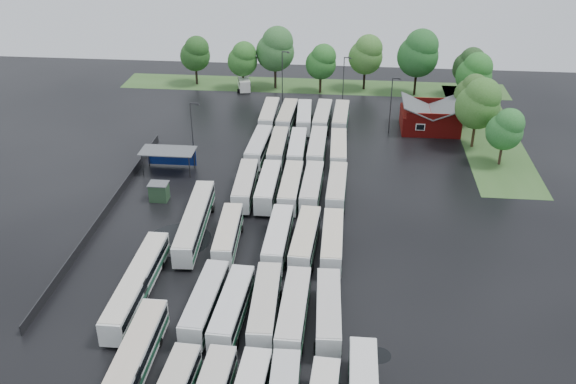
{
  "coord_description": "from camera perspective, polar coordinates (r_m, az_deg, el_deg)",
  "views": [
    {
      "loc": [
        9.54,
        -64.54,
        43.03
      ],
      "look_at": [
        2.0,
        12.0,
        2.5
      ],
      "focal_mm": 40.0,
      "sensor_mm": 36.0,
      "label": 1
    }
  ],
  "objects": [
    {
      "name": "tree_east_4",
      "position": [
        134.12,
        15.68,
        10.67
      ],
      "size": [
        5.51,
        5.49,
        9.09
      ],
      "color": "black",
      "rests_on": "ground"
    },
    {
      "name": "tree_north_4",
      "position": [
        133.25,
        7.0,
        12.06
      ],
      "size": [
        6.91,
        6.91,
        11.45
      ],
      "color": "black",
      "rests_on": "ground"
    },
    {
      "name": "lamp_post_nw",
      "position": [
        99.78,
        -8.45,
        5.58
      ],
      "size": [
        1.54,
        0.3,
        10.02
      ],
      "color": "#2D2D30",
      "rests_on": "ground"
    },
    {
      "name": "bus_r5c2",
      "position": [
        114.47,
        1.45,
        6.65
      ],
      "size": [
        3.01,
        11.63,
        3.21
      ],
      "rotation": [
        0.0,
        0.0,
        0.05
      ],
      "color": "silver",
      "rests_on": "ground"
    },
    {
      "name": "tree_east_3",
      "position": [
        125.91,
        16.3,
        10.12
      ],
      "size": [
        6.69,
        6.69,
        11.08
      ],
      "color": "#3C2A1B",
      "rests_on": "ground"
    },
    {
      "name": "bus_r2c2",
      "position": [
        77.96,
        -0.9,
        -4.11
      ],
      "size": [
        2.71,
        12.03,
        3.34
      ],
      "rotation": [
        0.0,
        0.0,
        -0.01
      ],
      "color": "silver",
      "rests_on": "ground"
    },
    {
      "name": "bus_r1c1",
      "position": [
        67.12,
        -5.0,
        -10.24
      ],
      "size": [
        3.03,
        11.88,
        3.28
      ],
      "rotation": [
        0.0,
        0.0,
        -0.05
      ],
      "color": "silver",
      "rests_on": "ground"
    },
    {
      "name": "tree_north_3",
      "position": [
        130.56,
        3.02,
        11.51
      ],
      "size": [
        6.13,
        6.13,
        10.16
      ],
      "color": "#2E2115",
      "rests_on": "ground"
    },
    {
      "name": "bus_r1c3",
      "position": [
        66.32,
        0.51,
        -10.59
      ],
      "size": [
        2.75,
        12.17,
        3.38
      ],
      "rotation": [
        0.0,
        0.0,
        -0.01
      ],
      "color": "silver",
      "rests_on": "ground"
    },
    {
      "name": "bus_r1c2",
      "position": [
        67.03,
        -2.06,
        -10.14
      ],
      "size": [
        3.0,
        12.18,
        3.37
      ],
      "rotation": [
        0.0,
        0.0,
        0.04
      ],
      "color": "silver",
      "rests_on": "ground"
    },
    {
      "name": "puddle_4",
      "position": [
        64.79,
        8.1,
        -14.17
      ],
      "size": [
        2.36,
        2.36,
        0.01
      ],
      "primitive_type": "cylinder",
      "color": "black",
      "rests_on": "ground"
    },
    {
      "name": "puddle_3",
      "position": [
        76.5,
        0.6,
        -6.44
      ],
      "size": [
        3.5,
        3.5,
        0.01
      ],
      "primitive_type": "cylinder",
      "color": "black",
      "rests_on": "ground"
    },
    {
      "name": "bus_r3c1",
      "position": [
        89.91,
        -1.78,
        0.49
      ],
      "size": [
        2.56,
        11.9,
        3.31
      ],
      "rotation": [
        0.0,
        0.0,
        0.0
      ],
      "color": "silver",
      "rests_on": "ground"
    },
    {
      "name": "bus_r5c4",
      "position": [
        114.34,
        4.71,
        6.55
      ],
      "size": [
        2.86,
        11.8,
        3.26
      ],
      "rotation": [
        0.0,
        0.0,
        -0.03
      ],
      "color": "silver",
      "rests_on": "ground"
    },
    {
      "name": "puddle_2",
      "position": [
        82.21,
        -9.67,
        -4.21
      ],
      "size": [
        8.23,
        8.23,
        0.01
      ],
      "primitive_type": "cylinder",
      "color": "black",
      "rests_on": "ground"
    },
    {
      "name": "bus_r3c2",
      "position": [
        89.59,
        0.25,
        0.41
      ],
      "size": [
        2.63,
        11.97,
        3.33
      ],
      "rotation": [
        0.0,
        0.0,
        -0.01
      ],
      "color": "silver",
      "rests_on": "ground"
    },
    {
      "name": "bus_r4c2",
      "position": [
        101.68,
        0.83,
        3.85
      ],
      "size": [
        2.67,
        11.66,
        3.23
      ],
      "rotation": [
        0.0,
        0.0,
        0.02
      ],
      "color": "silver",
      "rests_on": "ground"
    },
    {
      "name": "bus_r5c3",
      "position": [
        114.29,
        3.07,
        6.61
      ],
      "size": [
        3.0,
        12.04,
        3.33
      ],
      "rotation": [
        0.0,
        0.0,
        -0.04
      ],
      "color": "silver",
      "rests_on": "ground"
    },
    {
      "name": "bus_r2c3",
      "position": [
        77.64,
        1.53,
        -4.26
      ],
      "size": [
        3.17,
        12.15,
        3.35
      ],
      "rotation": [
        0.0,
        0.0,
        -0.05
      ],
      "color": "silver",
      "rests_on": "ground"
    },
    {
      "name": "bus_r4c0",
      "position": [
        102.35,
        -2.62,
        4.02
      ],
      "size": [
        2.98,
        12.05,
        3.33
      ],
      "rotation": [
        0.0,
        0.0,
        -0.04
      ],
      "color": "silver",
      "rests_on": "ground"
    },
    {
      "name": "artic_bus_west_a",
      "position": [
        61.41,
        -14.03,
        -15.35
      ],
      "size": [
        2.59,
        18.07,
        3.35
      ],
      "rotation": [
        0.0,
        0.0,
        -0.0
      ],
      "color": "silver",
      "rests_on": "ground"
    },
    {
      "name": "west_fence",
      "position": [
        89.83,
        -15.82,
        -1.55
      ],
      "size": [
        0.1,
        50.0,
        1.2
      ],
      "primitive_type": "cube",
      "color": "#2D2D30",
      "rests_on": "ground"
    },
    {
      "name": "lamp_post_back_w",
      "position": [
        125.46,
        -0.45,
        10.54
      ],
      "size": [
        1.55,
        0.3,
        10.06
      ],
      "color": "#2D2D30",
      "rests_on": "ground"
    },
    {
      "name": "bus_r1c4",
      "position": [
        66.52,
        3.61,
        -10.59
      ],
      "size": [
        2.99,
        11.77,
        3.25
      ],
      "rotation": [
        0.0,
        0.0,
        0.04
      ],
      "color": "silver",
      "rests_on": "ground"
    },
    {
      "name": "bus_r3c0",
      "position": [
        90.36,
        -3.82,
        0.59
      ],
      "size": [
        2.99,
        12.0,
        3.31
      ],
      "rotation": [
        0.0,
        0.0,
        0.04
      ],
      "color": "silver",
      "rests_on": "ground"
    },
    {
      "name": "lamp_post_ne",
      "position": [
        111.57,
        9.2,
        7.94
      ],
      "size": [
        1.54,
        0.3,
        10.03
      ],
      "color": "#2D2D30",
      "rests_on": "ground"
    },
    {
      "name": "bus_r3c3",
      "position": [
        89.75,
        2.13,
        0.42
      ],
      "size": [
        2.79,
        11.85,
        3.28
      ],
      "rotation": [
        0.0,
        0.0,
        -0.02
      ],
      "color": "silver",
      "rests_on": "ground"
    },
    {
      "name": "tree_north_2",
      "position": [
        132.71,
        -1.08,
        12.63
      ],
      "size": [
        7.83,
        7.83,
        12.96
      ],
      "color": "black",
      "rests_on": "ground"
    },
    {
      "name": "lamp_post_back_e",
      "position": [
        125.3,
        5.02,
        10.17
      ],
      "size": [
        1.41,
        0.28,
        9.18
      ],
      "color": "#2D2D30",
      "rests_on": "ground"
    },
    {
      "name": "grass_strip_north",
      "position": [
        136.52,
        2.2,
        9.4
      ],
      "size": [
        80.0,
        10.0,
        0.01
      ],
      "primitive_type": "cube",
      "color": "#365B26",
      "rests_on": "ground"
    },
    {
      "name": "tree_north_6",
      "position": [
        133.23,
        15.86,
        10.81
      ],
      "size": [
        6.07,
        6.07,
        10.05
      ],
      "color": "#342618",
      "rests_on": "ground"
    },
    {
      "name": "bus_r2c4",
      "position": [
        77.59,
        3.95,
        -4.4
      ],
      "size": [
        2.54,
        11.65,
        3.24
      ],
      "rotation": [
        0.0,
        0.0,
        0.0
      ],
      "color": "silver",
      "rests_on": "ground"
    },
    {
      "name": "tree_east_1",
      "position": [
        108.4,
        16.64,
        7.58
      ],
      "size": [
        7.21,
        7.21,
        11.94
      ],
      "color": "#3B2A18",
      "rests_on": "ground"
    },
    {
      "name": "tree_east_2",
      "position": [
        118.43,
        16.04,
        8.52
      ],
      "size": [
        5.72,
        5.72,
        9.47
      ],
      "color": "#2D2419",
      "rests_on": "ground"
    },
    {
      "name": "bus_r4c1",
      "position": [
        102.16,
        -0.91,
        3.95
      ],
      "size": [
        2.56,
        11.52,
        3.2
      ],
      "rotation": [
        0.0,
        0.0,
        0.01
      ],
      "color": "silver",
      "rests_on": "ground"
    },
    {
      "name": "bus_r5c0",
      "position": [
        115.17,
        -1.68,
        6.81
      ],
      "size": [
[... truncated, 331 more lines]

